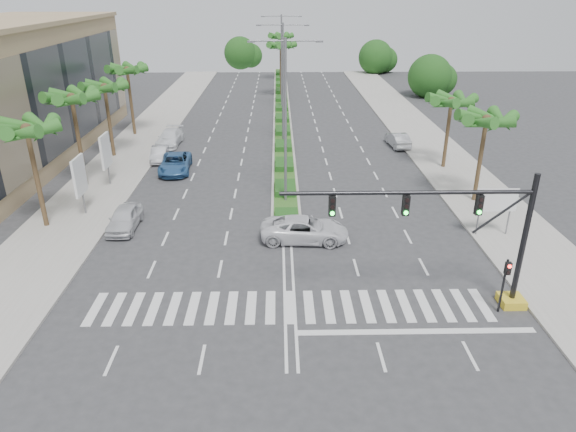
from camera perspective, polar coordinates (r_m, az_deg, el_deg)
name	(u,v)px	position (r m, az deg, el deg)	size (l,w,h in m)	color
ground	(290,307)	(26.89, 0.20, -10.07)	(160.00, 160.00, 0.00)	#333335
footpath_right	(458,174)	(47.51, 18.32, 4.41)	(6.00, 120.00, 0.15)	gray
footpath_left	(109,177)	(47.17, -19.24, 4.14)	(6.00, 120.00, 0.15)	gray
median	(282,112)	(68.90, -0.68, 11.52)	(2.20, 75.00, 0.20)	gray
median_grass	(282,111)	(68.87, -0.68, 11.62)	(1.80, 75.00, 0.04)	#2E531C
building	(2,95)	(55.30, -29.20, 11.66)	(12.00, 36.00, 12.00)	tan
signal_gantry	(478,246)	(26.95, 20.36, -3.13)	(12.60, 1.20, 7.20)	gold
pedestrian_signal	(505,277)	(27.56, 23.00, -6.31)	(0.28, 0.36, 3.00)	black
direction_sign	(496,202)	(35.65, 22.14, 1.46)	(2.70, 0.11, 3.40)	slate
billboard_near	(79,176)	(38.92, -22.16, 4.10)	(0.18, 2.10, 4.35)	slate
billboard_far	(106,151)	(44.29, -19.61, 6.79)	(0.18, 2.10, 4.35)	slate
palm_left_near	(27,132)	(36.95, -27.01, 8.33)	(4.57, 4.68, 7.55)	brown
palm_left_mid	(72,100)	(44.03, -22.88, 11.76)	(4.57, 4.68, 7.95)	brown
palm_left_far	(105,89)	(51.54, -19.70, 13.13)	(4.57, 4.68, 7.35)	brown
palm_left_end	(127,72)	(59.04, -17.43, 15.05)	(4.57, 4.68, 7.75)	brown
palm_right_near	(486,122)	(40.23, 21.16, 9.72)	(4.57, 4.68, 7.05)	brown
palm_right_far	(451,103)	(47.62, 17.68, 11.87)	(4.57, 4.68, 6.75)	brown
palm_median_a	(281,47)	(77.65, -0.78, 18.24)	(4.57, 4.68, 8.05)	brown
palm_median_b	(280,38)	(92.58, -0.85, 19.19)	(4.57, 4.68, 8.05)	brown
streetlight_near	(285,115)	(37.18, -0.29, 11.21)	(5.10, 0.25, 12.00)	slate
streetlight_mid	(283,78)	(52.90, -0.56, 15.08)	(5.10, 0.25, 12.00)	slate
streetlight_far	(282,58)	(68.74, -0.72, 17.17)	(5.10, 0.25, 12.00)	slate
car_parked_a	(125,218)	(36.54, -17.71, -0.23)	(1.78, 4.43, 1.51)	silver
car_parked_b	(159,154)	(50.39, -14.11, 6.71)	(1.40, 4.02, 1.33)	silver
car_parked_c	(175,163)	(46.92, -12.42, 5.75)	(2.56, 5.56, 1.55)	#315F95
car_parked_d	(170,138)	(55.36, -12.98, 8.48)	(2.15, 5.28, 1.53)	white
car_crossing	(305,229)	(33.18, 1.86, -1.47)	(2.61, 5.66, 1.57)	silver
car_right	(398,140)	(54.54, 12.10, 8.30)	(1.56, 4.47, 1.47)	#B4B5B9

